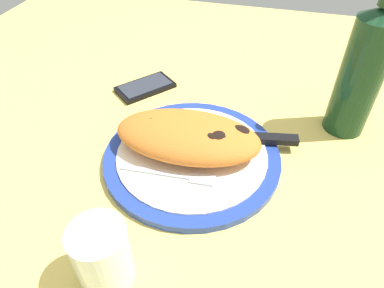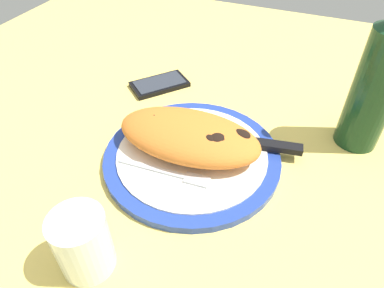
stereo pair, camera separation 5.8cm
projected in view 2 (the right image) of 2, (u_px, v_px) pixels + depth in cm
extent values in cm
cube|color=#EACC60|center=(192.00, 166.00, 61.58)|extent=(150.00, 150.00, 3.00)
cylinder|color=#233D99|center=(192.00, 157.00, 60.11)|extent=(30.52, 30.52, 1.38)
cylinder|color=white|center=(192.00, 153.00, 59.55)|extent=(25.95, 25.95, 0.30)
ellipsoid|color=orange|center=(189.00, 136.00, 58.59)|extent=(25.33, 13.98, 5.46)
ellipsoid|color=black|center=(241.00, 134.00, 56.44)|extent=(3.31, 2.53, 1.10)
ellipsoid|color=black|center=(215.00, 139.00, 54.80)|extent=(3.93, 3.78, 1.06)
ellipsoid|color=black|center=(156.00, 117.00, 59.13)|extent=(2.18, 1.97, 0.65)
ellipsoid|color=black|center=(221.00, 138.00, 55.03)|extent=(2.65, 2.64, 0.68)
ellipsoid|color=black|center=(209.00, 138.00, 54.94)|extent=(3.00, 2.60, 0.88)
cube|color=silver|center=(151.00, 168.00, 56.41)|extent=(11.70, 1.56, 0.40)
cube|color=silver|center=(197.00, 180.00, 54.49)|extent=(4.12, 2.42, 0.40)
cube|color=silver|center=(210.00, 139.00, 61.90)|extent=(13.14, 3.85, 0.40)
cube|color=black|center=(274.00, 146.00, 59.81)|extent=(9.79, 3.64, 1.20)
cube|color=black|center=(160.00, 84.00, 77.89)|extent=(13.12, 13.80, 1.00)
cube|color=#2D333D|center=(159.00, 82.00, 77.50)|extent=(11.39, 12.01, 0.16)
cylinder|color=silver|center=(83.00, 243.00, 42.88)|extent=(7.01, 7.01, 9.38)
cylinder|color=silver|center=(85.00, 250.00, 43.89)|extent=(6.45, 6.45, 5.97)
cylinder|color=#14381E|center=(374.00, 92.00, 57.20)|extent=(7.48, 7.48, 21.48)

